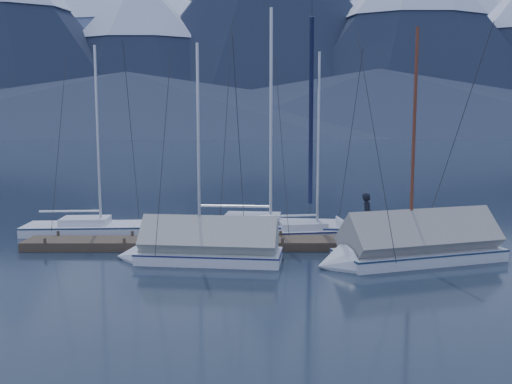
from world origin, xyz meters
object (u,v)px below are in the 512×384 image
sailboat_open_left (112,230)px  person (367,215)px  sailboat_open_mid (283,230)px  sailboat_covered_near (406,249)px  sailboat_open_right (327,233)px  sailboat_covered_far (197,250)px

sailboat_open_left → person: (10.79, -2.65, 1.08)m
sailboat_open_mid → sailboat_covered_near: size_ratio=1.20×
sailboat_open_mid → person: bearing=-37.9°
sailboat_open_right → sailboat_covered_far: (-5.18, -4.21, 0.25)m
sailboat_covered_near → sailboat_open_right: bearing=116.8°
sailboat_open_left → sailboat_covered_far: sailboat_open_left is taller
sailboat_open_left → sailboat_covered_far: 6.63m
sailboat_open_mid → sailboat_covered_near: 6.41m
sailboat_open_left → sailboat_covered_far: bearing=-49.6°
sailboat_open_left → person: sailboat_open_left is taller
sailboat_covered_near → person: (-0.87, 2.51, 0.79)m
sailboat_open_left → sailboat_open_mid: (7.62, -0.18, 0.03)m
sailboat_open_mid → sailboat_covered_far: (-3.32, -4.86, 0.22)m
sailboat_open_mid → person: 4.15m
sailboat_covered_near → person: size_ratio=4.98×
sailboat_open_right → sailboat_covered_near: 4.85m
sailboat_open_right → person: 2.49m
sailboat_open_right → sailboat_covered_near: bearing=-63.2°
sailboat_covered_near → sailboat_open_left: bearing=156.1°
sailboat_covered_near → sailboat_covered_far: 7.36m
sailboat_covered_far → person: (6.49, 2.39, 0.83)m
sailboat_open_left → sailboat_covered_near: (11.66, -5.16, 0.29)m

